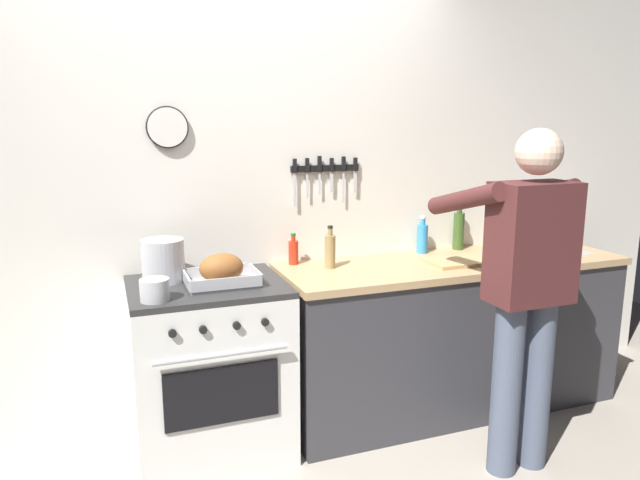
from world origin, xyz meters
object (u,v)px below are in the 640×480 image
stove (210,369)px  bottle_vinegar (330,250)px  roasting_pan (222,271)px  person_cook (526,281)px  bottle_hot_sauce (293,252)px  bottle_dish_soap (422,238)px  cutting_board (459,261)px  bottle_olive_oil (459,230)px  saucepan (155,290)px  stock_pot (163,260)px

stove → bottle_vinegar: bottle_vinegar is taller
roasting_pan → person_cook: bearing=-25.2°
person_cook → roasting_pan: 1.45m
bottle_vinegar → bottle_hot_sauce: bearing=137.0°
person_cook → bottle_dish_soap: bearing=6.4°
bottle_hot_sauce → bottle_vinegar: 0.22m
stove → cutting_board: size_ratio=2.50×
person_cook → cutting_board: (0.02, 0.59, -0.04)m
person_cook → bottle_hot_sauce: (-0.86, 0.90, 0.02)m
bottle_hot_sauce → bottle_vinegar: bottle_vinegar is taller
person_cook → cutting_board: person_cook is taller
cutting_board → bottle_olive_oil: (0.20, 0.31, 0.11)m
bottle_vinegar → bottle_dish_soap: bearing=12.6°
bottle_olive_oil → bottle_vinegar: bearing=-170.2°
saucepan → bottle_hot_sauce: bearing=28.5°
stock_pot → roasting_pan: bearing=-33.8°
stock_pot → bottle_hot_sauce: bearing=8.2°
person_cook → bottle_vinegar: bearing=46.9°
saucepan → bottle_hot_sauce: 0.90m
person_cook → bottle_dish_soap: 0.90m
stove → bottle_hot_sauce: bottle_hot_sauce is taller
stock_pot → person_cook: bearing=-26.7°
bottle_olive_oil → cutting_board: bearing=-122.8°
bottle_hot_sauce → bottle_dish_soap: 0.82m
cutting_board → person_cook: bearing=-92.3°
stock_pot → bottle_dish_soap: (1.54, 0.10, -0.01)m
saucepan → bottle_olive_oil: bottle_olive_oil is taller
bottle_vinegar → bottle_dish_soap: 0.67m
stock_pot → bottle_hot_sauce: size_ratio=1.20×
stock_pot → bottle_hot_sauce: (0.72, 0.10, -0.03)m
roasting_pan → bottle_hot_sauce: 0.54m
cutting_board → bottle_olive_oil: bottle_olive_oil is taller
saucepan → bottle_vinegar: bearing=16.4°
roasting_pan → stock_pot: size_ratio=1.66×
stock_pot → bottle_dish_soap: bottle_dish_soap is taller
saucepan → bottle_dish_soap: bottle_dish_soap is taller
stove → person_cook: bearing=-25.7°
stove → roasting_pan: roasting_pan is taller
stove → person_cook: (1.38, -0.67, 0.50)m
stock_pot → bottle_dish_soap: size_ratio=0.94×
cutting_board → bottle_vinegar: bottle_vinegar is taller
roasting_pan → stock_pot: (-0.26, 0.17, 0.04)m
person_cook → roasting_pan: person_cook is taller
bottle_hot_sauce → bottle_dish_soap: bottle_dish_soap is taller
person_cook → bottle_vinegar: 1.02m
cutting_board → bottle_hot_sauce: bearing=160.9°
roasting_pan → saucepan: bearing=-155.3°
stove → stock_pot: stock_pot is taller
stock_pot → saucepan: 0.34m
roasting_pan → bottle_vinegar: bottle_vinegar is taller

